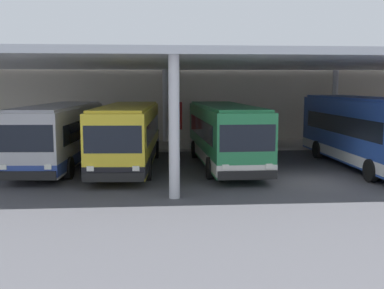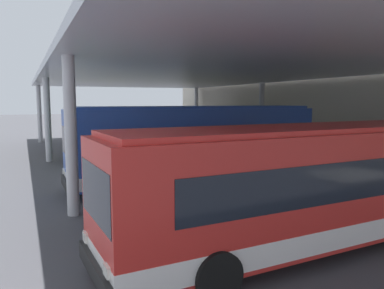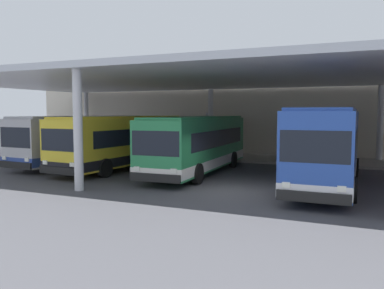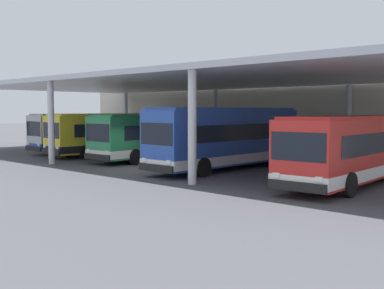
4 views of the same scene
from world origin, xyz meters
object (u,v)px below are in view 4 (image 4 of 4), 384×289
Objects in this scene: bus_middle_bay at (158,136)px; bus_far_bay at (227,138)px; bench_waiting at (173,141)px; bus_nearest_bay at (94,132)px; bus_second_bay at (114,134)px; banner_sign at (201,128)px; bus_departing at (352,149)px; trash_bin at (197,142)px.

bus_middle_bay is 7.01m from bus_far_bay.
bus_nearest_bay is at bearing -105.98° from bench_waiting.
bus_second_bay is 7.42m from banner_sign.
bench_waiting is (-6.39, 7.72, -0.99)m from bus_middle_bay.
bus_nearest_bay reaches higher than bench_waiting.
bus_second_bay is 3.33× the size of banner_sign.
bus_departing is at bearing -5.38° from bus_nearest_bay.
bus_far_bay is 6.30× the size of bench_waiting.
bench_waiting is 0.56× the size of banner_sign.
bus_nearest_bay is 8.81m from trash_bin.
bus_nearest_bay is at bearing 176.14° from bus_middle_bay.
bus_nearest_bay is at bearing -135.04° from banner_sign.
bus_nearest_bay is 3.57m from bus_second_bay.
bench_waiting is 2.81m from trash_bin.
trash_bin is (-18.50, 9.48, -0.98)m from bus_departing.
trash_bin is (-3.59, 7.85, -0.98)m from bus_middle_bay.
bus_middle_bay is 10.82× the size of trash_bin.
banner_sign reaches higher than bus_departing.
banner_sign is (6.28, 6.27, 0.32)m from bus_nearest_bay.
bus_far_bay is (15.38, -1.50, 0.19)m from bus_nearest_bay.
bus_nearest_bay is 23.45m from bus_departing.
bus_middle_bay is 8.69m from trash_bin.
bus_middle_bay is at bearing -50.38° from bench_waiting.
bus_departing is (14.91, -1.63, 0.00)m from bus_middle_bay.
banner_sign is at bearing 107.48° from bus_middle_bay.
bus_nearest_bay is at bearing 174.62° from bus_departing.
bus_second_bay is at bearing -179.57° from bus_middle_bay.
bus_departing is (19.83, -1.59, 0.00)m from bus_second_bay.
bus_middle_bay is 5.89× the size of bench_waiting.
bus_departing is (7.97, -0.70, -0.19)m from bus_far_bay.
bus_departing is 10.85× the size of trash_bin.
trash_bin is (4.85, 7.28, -0.98)m from bus_nearest_bay.
banner_sign reaches higher than bus_nearest_bay.
bus_far_bay reaches higher than bus_middle_bay.
bus_far_bay is 1.07× the size of bus_departing.
bus_middle_bay and bus_departing have the same top height.
bench_waiting is at bearing 168.31° from banner_sign.
bus_second_bay and bus_departing have the same top height.
trash_bin is at bearing 152.86° from bus_departing.
bus_departing is 19.06m from banner_sign.
trash_bin is at bearing 2.73° from bench_waiting.
bus_nearest_bay is 3.33× the size of banner_sign.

